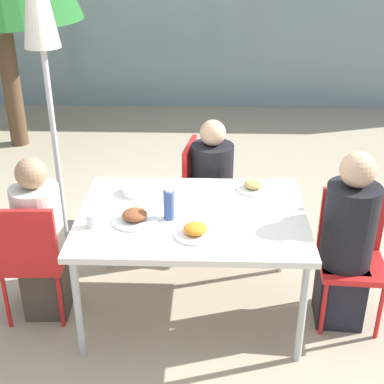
# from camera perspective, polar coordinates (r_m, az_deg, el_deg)

# --- Properties ---
(ground_plane) EXTENTS (24.00, 24.00, 0.00)m
(ground_plane) POSITION_cam_1_polar(r_m,az_deg,el_deg) (3.70, 0.00, -12.24)
(ground_plane) COLOR tan
(dining_table) EXTENTS (1.41, 1.03, 0.73)m
(dining_table) POSITION_cam_1_polar(r_m,az_deg,el_deg) (3.32, 0.00, -3.10)
(dining_table) COLOR silver
(dining_table) RESTS_ON ground
(chair_left) EXTENTS (0.42, 0.42, 0.86)m
(chair_left) POSITION_cam_1_polar(r_m,az_deg,el_deg) (3.48, -16.84, -6.26)
(chair_left) COLOR red
(chair_left) RESTS_ON ground
(person_left) EXTENTS (0.30, 0.30, 1.10)m
(person_left) POSITION_cam_1_polar(r_m,az_deg,el_deg) (3.52, -15.78, -5.22)
(person_left) COLOR #473D33
(person_left) RESTS_ON ground
(chair_right) EXTENTS (0.43, 0.43, 0.86)m
(chair_right) POSITION_cam_1_polar(r_m,az_deg,el_deg) (3.54, 16.63, -5.65)
(chair_right) COLOR red
(chair_right) RESTS_ON ground
(person_right) EXTENTS (0.32, 0.32, 1.18)m
(person_right) POSITION_cam_1_polar(r_m,az_deg,el_deg) (3.43, 16.15, -5.48)
(person_right) COLOR black
(person_right) RESTS_ON ground
(chair_far) EXTENTS (0.46, 0.46, 0.86)m
(chair_far) POSITION_cam_1_polar(r_m,az_deg,el_deg) (4.14, 1.13, 0.44)
(chair_far) COLOR red
(chair_far) RESTS_ON ground
(person_far) EXTENTS (0.33, 0.33, 1.07)m
(person_far) POSITION_cam_1_polar(r_m,az_deg,el_deg) (4.08, 2.12, 0.10)
(person_far) COLOR #473D33
(person_far) RESTS_ON ground
(closed_umbrella) EXTENTS (0.36, 0.36, 2.38)m
(closed_umbrella) POSITION_cam_1_polar(r_m,az_deg,el_deg) (4.01, -15.90, 16.96)
(closed_umbrella) COLOR #333333
(closed_umbrella) RESTS_ON ground
(plate_0) EXTENTS (0.23, 0.23, 0.06)m
(plate_0) POSITION_cam_1_polar(r_m,az_deg,el_deg) (3.61, 6.56, 0.61)
(plate_0) COLOR white
(plate_0) RESTS_ON dining_table
(plate_1) EXTENTS (0.25, 0.25, 0.07)m
(plate_1) POSITION_cam_1_polar(r_m,az_deg,el_deg) (3.07, 0.37, -4.18)
(plate_1) COLOR white
(plate_1) RESTS_ON dining_table
(plate_2) EXTENTS (0.28, 0.28, 0.07)m
(plate_2) POSITION_cam_1_polar(r_m,az_deg,el_deg) (3.22, -6.13, -2.66)
(plate_2) COLOR white
(plate_2) RESTS_ON dining_table
(bottle) EXTENTS (0.07, 0.07, 0.20)m
(bottle) POSITION_cam_1_polar(r_m,az_deg,el_deg) (3.20, -2.48, -1.32)
(bottle) COLOR #334C8E
(bottle) RESTS_ON dining_table
(drinking_cup) EXTENTS (0.07, 0.07, 0.08)m
(drinking_cup) POSITION_cam_1_polar(r_m,az_deg,el_deg) (3.19, -10.62, -2.98)
(drinking_cup) COLOR silver
(drinking_cup) RESTS_ON dining_table
(salad_bowl) EXTENTS (0.19, 0.19, 0.05)m
(salad_bowl) POSITION_cam_1_polar(r_m,az_deg,el_deg) (3.56, -5.97, 0.24)
(salad_bowl) COLOR white
(salad_bowl) RESTS_ON dining_table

